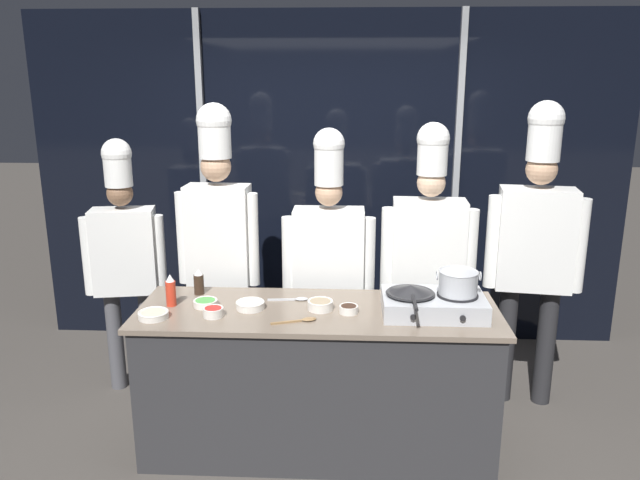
{
  "coord_description": "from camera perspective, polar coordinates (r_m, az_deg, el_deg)",
  "views": [
    {
      "loc": [
        0.18,
        -3.38,
        2.22
      ],
      "look_at": [
        0.0,
        0.25,
        1.24
      ],
      "focal_mm": 35.0,
      "sensor_mm": 36.0,
      "label": 1
    }
  ],
  "objects": [
    {
      "name": "prep_bowl_chicken",
      "position": [
        3.63,
        -14.99,
        -6.57
      ],
      "size": [
        0.17,
        0.17,
        0.04
      ],
      "color": "silver",
      "rests_on": "demo_counter"
    },
    {
      "name": "chef_sous",
      "position": [
        4.2,
        -9.26,
        0.85
      ],
      "size": [
        0.55,
        0.24,
        2.04
      ],
      "rotation": [
        0.0,
        0.0,
        3.1
      ],
      "color": "#2D3856",
      "rests_on": "ground_plane"
    },
    {
      "name": "serving_spoon_solid",
      "position": [
        3.47,
        -1.56,
        -7.32
      ],
      "size": [
        0.26,
        0.11,
        0.02
      ],
      "color": "olive",
      "rests_on": "demo_counter"
    },
    {
      "name": "prep_bowl_soy_glaze",
      "position": [
        3.58,
        2.64,
        -6.29
      ],
      "size": [
        0.11,
        0.11,
        0.05
      ],
      "color": "silver",
      "rests_on": "demo_counter"
    },
    {
      "name": "chef_pastry",
      "position": [
        4.23,
        9.86,
        -0.85
      ],
      "size": [
        0.63,
        0.27,
        1.92
      ],
      "rotation": [
        0.0,
        0.0,
        3.1
      ],
      "color": "#4C4C51",
      "rests_on": "ground_plane"
    },
    {
      "name": "prep_bowl_scallions",
      "position": [
        3.74,
        -10.43,
        -5.64
      ],
      "size": [
        0.14,
        0.14,
        0.04
      ],
      "color": "silver",
      "rests_on": "demo_counter"
    },
    {
      "name": "portable_stove",
      "position": [
        3.61,
        10.33,
        -5.78
      ],
      "size": [
        0.58,
        0.39,
        0.12
      ],
      "color": "#B2B5BA",
      "rests_on": "demo_counter"
    },
    {
      "name": "stock_pot",
      "position": [
        3.59,
        12.53,
        -3.77
      ],
      "size": [
        0.25,
        0.22,
        0.14
      ],
      "color": "#B7BABF",
      "rests_on": "portable_stove"
    },
    {
      "name": "chef_apprentice",
      "position": [
        4.31,
        19.08,
        0.08
      ],
      "size": [
        0.63,
        0.31,
        2.06
      ],
      "rotation": [
        0.0,
        0.0,
        3.01
      ],
      "color": "#232326",
      "rests_on": "ground_plane"
    },
    {
      "name": "chef_line",
      "position": [
        4.16,
        0.78,
        -1.39
      ],
      "size": [
        0.62,
        0.25,
        1.88
      ],
      "rotation": [
        0.0,
        0.0,
        3.15
      ],
      "color": "#232326",
      "rests_on": "ground_plane"
    },
    {
      "name": "serving_spoon_slotted",
      "position": [
        3.78,
        -2.21,
        -5.42
      ],
      "size": [
        0.25,
        0.06,
        0.02
      ],
      "color": "#B2B5BA",
      "rests_on": "demo_counter"
    },
    {
      "name": "chef_head",
      "position": [
        4.51,
        -17.43,
        -1.01
      ],
      "size": [
        0.55,
        0.29,
        1.8
      ],
      "rotation": [
        0.0,
        0.0,
        3.32
      ],
      "color": "#4C4C51",
      "rests_on": "ground_plane"
    },
    {
      "name": "demo_counter",
      "position": [
        3.82,
        -0.19,
        -12.59
      ],
      "size": [
        2.1,
        0.72,
        0.89
      ],
      "color": "#2D2D30",
      "rests_on": "ground_plane"
    },
    {
      "name": "squeeze_bottle_chili",
      "position": [
        3.76,
        -13.49,
        -4.54
      ],
      "size": [
        0.06,
        0.06,
        0.19
      ],
      "color": "red",
      "rests_on": "demo_counter"
    },
    {
      "name": "prep_bowl_mushrooms",
      "position": [
        3.62,
        0.03,
        -5.9
      ],
      "size": [
        0.15,
        0.15,
        0.06
      ],
      "color": "silver",
      "rests_on": "demo_counter"
    },
    {
      "name": "frying_pan",
      "position": [
        3.57,
        8.28,
        -4.53
      ],
      "size": [
        0.28,
        0.48,
        0.05
      ],
      "color": "#232326",
      "rests_on": "portable_stove"
    },
    {
      "name": "prep_bowl_noodles",
      "position": [
        3.66,
        -6.4,
        -5.88
      ],
      "size": [
        0.17,
        0.17,
        0.05
      ],
      "color": "silver",
      "rests_on": "demo_counter"
    },
    {
      "name": "squeeze_bottle_soy",
      "position": [
        3.93,
        -11.02,
        -3.82
      ],
      "size": [
        0.06,
        0.06,
        0.16
      ],
      "color": "#332319",
      "rests_on": "demo_counter"
    },
    {
      "name": "window_wall_back",
      "position": [
        5.14,
        0.8,
        5.31
      ],
      "size": [
        4.82,
        0.09,
        2.7
      ],
      "color": "black",
      "rests_on": "ground_plane"
    },
    {
      "name": "prep_bowl_bell_pepper",
      "position": [
        3.57,
        -9.73,
        -6.45
      ],
      "size": [
        0.12,
        0.12,
        0.05
      ],
      "color": "silver",
      "rests_on": "demo_counter"
    },
    {
      "name": "ground_plane",
      "position": [
        4.05,
        -0.19,
        -18.21
      ],
      "size": [
        24.0,
        24.0,
        0.0
      ],
      "primitive_type": "plane",
      "color": "#47423D"
    }
  ]
}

